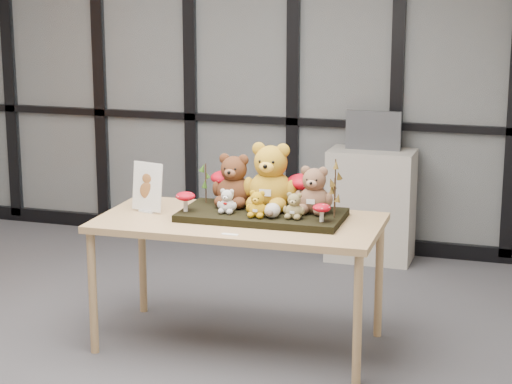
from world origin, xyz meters
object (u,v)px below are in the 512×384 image
(bear_beige_small, at_px, (294,204))
(mushroom_back_left, at_px, (227,185))
(display_table, at_px, (239,230))
(bear_brown_medium, at_px, (234,177))
(diorama_tray, at_px, (262,215))
(mushroom_front_left, at_px, (186,201))
(mushroom_front_right, at_px, (322,212))
(plush_cream_hedgehog, at_px, (272,210))
(monitor, at_px, (373,130))
(sign_holder, at_px, (147,189))
(bear_white_bow, at_px, (227,200))
(cabinet, at_px, (371,205))
(bear_tan_back, at_px, (314,187))
(bear_pooh_yellow, at_px, (271,173))
(mushroom_back_right, at_px, (304,190))
(bear_small_yellow, at_px, (257,202))

(bear_beige_small, height_order, mushroom_back_left, mushroom_back_left)
(display_table, bearing_deg, bear_brown_medium, 116.27)
(diorama_tray, height_order, mushroom_front_left, mushroom_front_left)
(mushroom_back_left, distance_m, mushroom_front_right, 0.73)
(plush_cream_hedgehog, xyz_separation_m, monitor, (0.20, 2.07, 0.16))
(mushroom_front_right, distance_m, sign_holder, 1.11)
(diorama_tray, bearing_deg, mushroom_back_left, 148.56)
(bear_white_bow, relative_size, cabinet, 0.18)
(display_table, relative_size, mushroom_front_right, 14.71)
(cabinet, height_order, monitor, monitor)
(bear_tan_back, height_order, mushroom_front_right, bear_tan_back)
(bear_beige_small, bearing_deg, diorama_tray, 155.21)
(bear_beige_small, height_order, plush_cream_hedgehog, bear_beige_small)
(bear_tan_back, xyz_separation_m, sign_holder, (-1.02, -0.13, -0.05))
(bear_pooh_yellow, bearing_deg, cabinet, 80.17)
(bear_brown_medium, distance_m, monitor, 1.92)
(bear_tan_back, bearing_deg, bear_brown_medium, 175.68)
(bear_tan_back, height_order, cabinet, bear_tan_back)
(plush_cream_hedgehog, distance_m, mushroom_front_left, 0.54)
(cabinet, bearing_deg, mushroom_back_right, -92.48)
(display_table, bearing_deg, mushroom_back_left, 123.01)
(bear_brown_medium, height_order, mushroom_front_left, bear_brown_medium)
(plush_cream_hedgehog, bearing_deg, bear_beige_small, 8.90)
(bear_white_bow, bearing_deg, cabinet, 75.13)
(plush_cream_hedgehog, distance_m, mushroom_front_right, 0.30)
(bear_white_bow, distance_m, plush_cream_hedgehog, 0.29)
(mushroom_front_left, bearing_deg, mushroom_front_right, 0.69)
(bear_small_yellow, relative_size, sign_holder, 0.56)
(plush_cream_hedgehog, bearing_deg, mushroom_back_right, 64.61)
(bear_tan_back, xyz_separation_m, bear_beige_small, (-0.08, -0.17, -0.07))
(cabinet, bearing_deg, mushroom_front_right, -87.25)
(mushroom_front_right, xyz_separation_m, sign_holder, (-1.11, 0.06, 0.04))
(bear_small_yellow, height_order, mushroom_front_left, bear_small_yellow)
(diorama_tray, height_order, cabinet, cabinet)
(display_table, xyz_separation_m, mushroom_back_right, (0.34, 0.21, 0.23))
(bear_beige_small, height_order, mushroom_back_right, mushroom_back_right)
(bear_tan_back, relative_size, bear_beige_small, 1.82)
(bear_white_bow, relative_size, plush_cream_hedgehog, 1.68)
(diorama_tray, distance_m, sign_holder, 0.73)
(bear_beige_small, bearing_deg, mushroom_back_left, 151.42)
(bear_pooh_yellow, relative_size, bear_brown_medium, 1.25)
(display_table, bearing_deg, mushroom_back_right, 30.63)
(diorama_tray, relative_size, mushroom_back_right, 4.09)
(bear_small_yellow, height_order, bear_beige_small, bear_small_yellow)
(diorama_tray, xyz_separation_m, cabinet, (0.30, 1.93, -0.37))
(plush_cream_hedgehog, bearing_deg, mushroom_back_left, 141.99)
(mushroom_front_right, bearing_deg, plush_cream_hedgehog, 179.88)
(display_table, height_order, diorama_tray, diorama_tray)
(mushroom_front_left, distance_m, mushroom_front_right, 0.83)
(bear_tan_back, distance_m, mushroom_back_left, 0.59)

